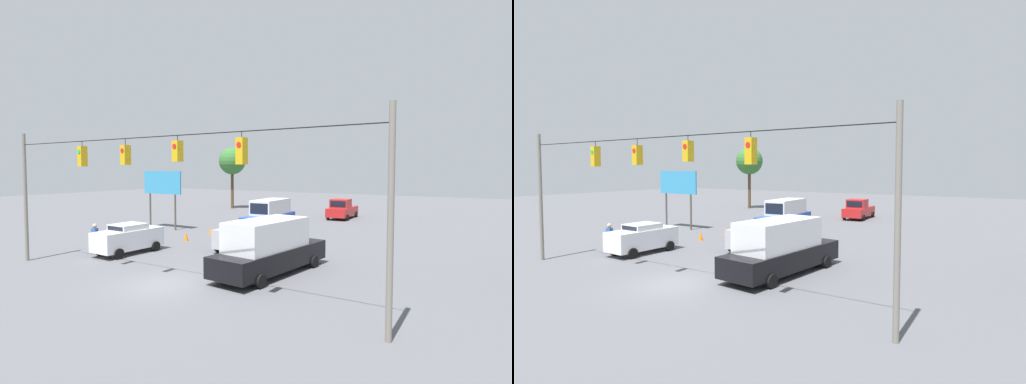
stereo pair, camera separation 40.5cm
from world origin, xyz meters
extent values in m
plane|color=#56565B|center=(0.00, 0.00, 0.00)|extent=(140.00, 140.00, 0.00)
cylinder|color=slate|center=(-10.22, 0.70, 3.65)|extent=(0.20, 0.20, 7.30)
cylinder|color=slate|center=(10.22, 0.70, 3.65)|extent=(0.20, 0.20, 7.30)
cylinder|color=black|center=(0.00, 0.70, 6.67)|extent=(20.43, 0.04, 0.04)
cube|color=gold|center=(-4.80, 0.70, 5.95)|extent=(0.32, 0.36, 0.99)
cylinder|color=black|center=(-4.80, 0.70, 6.56)|extent=(0.03, 0.03, 0.22)
cylinder|color=red|center=(-4.80, 0.89, 6.17)|extent=(0.20, 0.02, 0.20)
cube|color=gold|center=(-1.60, 0.70, 6.02)|extent=(0.32, 0.36, 0.86)
cylinder|color=black|center=(-1.60, 0.70, 6.56)|extent=(0.03, 0.03, 0.21)
cylinder|color=red|center=(-1.60, 0.89, 6.22)|extent=(0.20, 0.02, 0.20)
cube|color=gold|center=(1.60, 0.70, 5.92)|extent=(0.32, 0.36, 0.90)
cylinder|color=black|center=(1.60, 0.70, 6.52)|extent=(0.03, 0.03, 0.30)
cylinder|color=red|center=(1.60, 0.89, 6.12)|extent=(0.20, 0.02, 0.20)
cube|color=gold|center=(4.80, 0.70, 5.92)|extent=(0.32, 0.36, 1.00)
cylinder|color=black|center=(4.80, 0.70, 6.54)|extent=(0.03, 0.03, 0.25)
cylinder|color=green|center=(4.80, 0.89, 6.14)|extent=(0.20, 0.02, 0.20)
cube|color=red|center=(1.76, -28.11, 0.77)|extent=(2.34, 5.38, 0.90)
cube|color=red|center=(1.72, -27.48, 1.67)|extent=(1.98, 2.00, 0.90)
cube|color=black|center=(1.67, -26.52, 1.67)|extent=(1.63, 0.11, 0.63)
cylinder|color=black|center=(2.68, -26.34, 0.32)|extent=(0.26, 0.65, 0.64)
cylinder|color=black|center=(0.64, -26.46, 0.32)|extent=(0.26, 0.65, 0.64)
cylinder|color=black|center=(2.88, -29.76, 0.32)|extent=(0.26, 0.65, 0.64)
cylinder|color=black|center=(0.84, -29.88, 0.32)|extent=(0.26, 0.65, 0.64)
cube|color=silver|center=(6.86, -3.76, 0.91)|extent=(1.90, 4.39, 1.18)
cube|color=silver|center=(6.86, -3.76, 1.68)|extent=(1.70, 1.95, 0.36)
cube|color=black|center=(6.89, -2.79, 1.68)|extent=(1.43, 0.06, 0.25)
cylinder|color=black|center=(7.79, -2.37, 0.32)|extent=(0.24, 0.65, 0.64)
cylinder|color=black|center=(6.01, -2.33, 0.32)|extent=(0.24, 0.65, 0.64)
cylinder|color=black|center=(7.72, -5.19, 0.32)|extent=(0.24, 0.65, 0.64)
cylinder|color=black|center=(5.93, -5.15, 0.32)|extent=(0.24, 0.65, 0.64)
cube|color=#A8AAB2|center=(1.42, -8.36, 0.92)|extent=(1.81, 4.03, 1.19)
cube|color=#A8AAB2|center=(1.42, -8.36, 1.69)|extent=(1.64, 1.78, 0.36)
cube|color=black|center=(1.43, -7.47, 1.69)|extent=(1.40, 0.04, 0.25)
cylinder|color=black|center=(2.31, -7.07, 0.32)|extent=(0.23, 0.64, 0.64)
cylinder|color=black|center=(0.56, -7.05, 0.32)|extent=(0.23, 0.64, 0.64)
cylinder|color=black|center=(2.28, -9.68, 0.32)|extent=(0.23, 0.64, 0.64)
cylinder|color=black|center=(0.52, -9.65, 0.32)|extent=(0.23, 0.64, 0.64)
cube|color=black|center=(-3.14, -4.36, 0.82)|extent=(2.99, 7.48, 1.00)
cube|color=silver|center=(-3.10, -3.99, 2.05)|extent=(2.55, 4.85, 1.46)
cube|color=black|center=(-3.33, -6.32, 2.05)|extent=(1.83, 0.20, 1.02)
cylinder|color=black|center=(-4.51, -6.60, 0.32)|extent=(0.28, 0.66, 0.64)
cylinder|color=black|center=(-2.23, -6.83, 0.32)|extent=(0.28, 0.66, 0.64)
cylinder|color=black|center=(-4.05, -1.89, 0.32)|extent=(0.28, 0.66, 0.64)
cylinder|color=black|center=(-1.77, -2.11, 0.32)|extent=(0.28, 0.66, 0.64)
cube|color=#234CB2|center=(4.56, -17.27, 0.82)|extent=(2.53, 7.02, 1.00)
cube|color=silver|center=(4.58, -17.62, 1.96)|extent=(2.20, 4.53, 1.29)
cube|color=black|center=(4.44, -15.40, 1.96)|extent=(1.68, 0.12, 0.90)
cylinder|color=black|center=(5.47, -14.97, 0.32)|extent=(0.26, 0.65, 0.64)
cylinder|color=black|center=(3.37, -15.10, 0.32)|extent=(0.26, 0.65, 0.64)
cylinder|color=black|center=(5.75, -19.45, 0.32)|extent=(0.26, 0.65, 0.64)
cylinder|color=black|center=(3.65, -19.57, 0.32)|extent=(0.26, 0.65, 0.64)
cone|color=orange|center=(6.89, -2.74, 0.34)|extent=(0.35, 0.35, 0.67)
cone|color=orange|center=(7.04, -5.94, 0.34)|extent=(0.35, 0.35, 0.67)
cone|color=orange|center=(6.83, -9.03, 0.34)|extent=(0.35, 0.35, 0.67)
cone|color=orange|center=(6.96, -12.14, 0.34)|extent=(0.35, 0.35, 0.67)
cylinder|color=#4C473D|center=(11.13, -12.42, 1.55)|extent=(0.16, 0.16, 3.10)
cylinder|color=#4C473D|center=(14.20, -12.42, 1.55)|extent=(0.16, 0.16, 3.10)
cube|color=#338CBF|center=(12.66, -12.42, 4.11)|extent=(4.38, 0.12, 2.02)
cylinder|color=#2D334C|center=(8.68, -2.68, 0.44)|extent=(0.28, 0.28, 0.89)
cube|color=#3359B2|center=(8.68, -2.68, 1.24)|extent=(0.40, 0.24, 0.70)
sphere|color=tan|center=(8.68, -2.68, 1.73)|extent=(0.28, 0.28, 0.28)
cylinder|color=#4C3823|center=(18.27, -30.86, 2.70)|extent=(0.40, 0.40, 5.40)
sphere|color=#336B2D|center=(18.27, -30.86, 6.40)|extent=(3.63, 3.63, 3.63)
camera|label=1|loc=(-13.14, 12.94, 5.27)|focal=28.00mm
camera|label=2|loc=(-13.48, 12.72, 5.27)|focal=28.00mm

